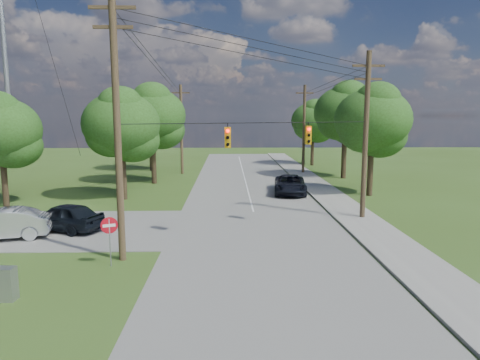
{
  "coord_description": "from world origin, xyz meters",
  "views": [
    {
      "loc": [
        0.29,
        -18.66,
        6.57
      ],
      "look_at": [
        0.93,
        5.0,
        3.0
      ],
      "focal_mm": 32.0,
      "sensor_mm": 36.0,
      "label": 1
    }
  ],
  "objects_px": {
    "car_cross_dark": "(64,217)",
    "pole_north_e": "(304,129)",
    "car_main_north": "(290,185)",
    "control_cabinet": "(6,284)",
    "car_cross_silver": "(1,224)",
    "do_not_enter_sign": "(109,230)",
    "pole_north_w": "(181,129)",
    "pole_sw": "(117,124)",
    "pole_ne": "(366,134)"
  },
  "relations": [
    {
      "from": "pole_sw",
      "to": "do_not_enter_sign",
      "type": "distance_m",
      "value": 4.69
    },
    {
      "from": "car_cross_silver",
      "to": "do_not_enter_sign",
      "type": "bearing_deg",
      "value": 43.64
    },
    {
      "from": "car_cross_dark",
      "to": "control_cabinet",
      "type": "xyz_separation_m",
      "value": [
        1.45,
        -9.38,
        -0.23
      ]
    },
    {
      "from": "car_cross_silver",
      "to": "do_not_enter_sign",
      "type": "xyz_separation_m",
      "value": [
        6.92,
        -4.28,
        0.79
      ]
    },
    {
      "from": "pole_north_e",
      "to": "control_cabinet",
      "type": "bearing_deg",
      "value": -116.11
    },
    {
      "from": "pole_sw",
      "to": "do_not_enter_sign",
      "type": "bearing_deg",
      "value": -109.55
    },
    {
      "from": "pole_north_e",
      "to": "car_cross_silver",
      "type": "height_order",
      "value": "pole_north_e"
    },
    {
      "from": "pole_sw",
      "to": "pole_north_e",
      "type": "distance_m",
      "value": 32.55
    },
    {
      "from": "car_main_north",
      "to": "control_cabinet",
      "type": "bearing_deg",
      "value": -116.25
    },
    {
      "from": "pole_north_w",
      "to": "control_cabinet",
      "type": "height_order",
      "value": "pole_north_w"
    },
    {
      "from": "do_not_enter_sign",
      "to": "car_main_north",
      "type": "bearing_deg",
      "value": 37.76
    },
    {
      "from": "car_cross_silver",
      "to": "pole_north_e",
      "type": "bearing_deg",
      "value": 126.99
    },
    {
      "from": "pole_north_e",
      "to": "control_cabinet",
      "type": "relative_size",
      "value": 8.2
    },
    {
      "from": "car_cross_silver",
      "to": "do_not_enter_sign",
      "type": "height_order",
      "value": "do_not_enter_sign"
    },
    {
      "from": "pole_north_e",
      "to": "car_main_north",
      "type": "bearing_deg",
      "value": -104.54
    },
    {
      "from": "car_cross_silver",
      "to": "control_cabinet",
      "type": "bearing_deg",
      "value": 13.54
    },
    {
      "from": "pole_north_w",
      "to": "car_cross_dark",
      "type": "xyz_separation_m",
      "value": [
        -4.16,
        -24.5,
        -4.29
      ]
    },
    {
      "from": "pole_north_w",
      "to": "do_not_enter_sign",
      "type": "height_order",
      "value": "pole_north_w"
    },
    {
      "from": "car_cross_silver",
      "to": "car_main_north",
      "type": "distance_m",
      "value": 21.7
    },
    {
      "from": "car_main_north",
      "to": "pole_ne",
      "type": "bearing_deg",
      "value": -62.88
    },
    {
      "from": "control_cabinet",
      "to": "do_not_enter_sign",
      "type": "distance_m",
      "value": 4.54
    },
    {
      "from": "pole_sw",
      "to": "do_not_enter_sign",
      "type": "xyz_separation_m",
      "value": [
        -0.3,
        -0.86,
        -4.6
      ]
    },
    {
      "from": "pole_north_e",
      "to": "control_cabinet",
      "type": "xyz_separation_m",
      "value": [
        -16.6,
        -33.88,
        -4.52
      ]
    },
    {
      "from": "pole_ne",
      "to": "car_main_north",
      "type": "bearing_deg",
      "value": 110.93
    },
    {
      "from": "car_main_north",
      "to": "control_cabinet",
      "type": "distance_m",
      "value": 24.61
    },
    {
      "from": "car_cross_silver",
      "to": "pole_north_w",
      "type": "bearing_deg",
      "value": 150.75
    },
    {
      "from": "pole_ne",
      "to": "car_cross_silver",
      "type": "relative_size",
      "value": 2.13
    },
    {
      "from": "pole_sw",
      "to": "car_cross_silver",
      "type": "bearing_deg",
      "value": 154.66
    },
    {
      "from": "pole_north_w",
      "to": "car_main_north",
      "type": "distance_m",
      "value": 17.34
    },
    {
      "from": "pole_sw",
      "to": "car_cross_dark",
      "type": "distance_m",
      "value": 8.7
    },
    {
      "from": "control_cabinet",
      "to": "do_not_enter_sign",
      "type": "height_order",
      "value": "do_not_enter_sign"
    },
    {
      "from": "pole_north_w",
      "to": "car_cross_dark",
      "type": "relative_size",
      "value": 2.11
    },
    {
      "from": "pole_ne",
      "to": "pole_north_e",
      "type": "height_order",
      "value": "pole_ne"
    },
    {
      "from": "pole_sw",
      "to": "pole_north_e",
      "type": "relative_size",
      "value": 1.2
    },
    {
      "from": "car_cross_dark",
      "to": "pole_sw",
      "type": "bearing_deg",
      "value": 64.19
    },
    {
      "from": "pole_ne",
      "to": "car_cross_silver",
      "type": "xyz_separation_m",
      "value": [
        -20.73,
        -4.18,
        -4.62
      ]
    },
    {
      "from": "pole_ne",
      "to": "car_cross_dark",
      "type": "relative_size",
      "value": 2.22
    },
    {
      "from": "pole_north_e",
      "to": "car_cross_silver",
      "type": "distance_m",
      "value": 33.66
    },
    {
      "from": "pole_ne",
      "to": "pole_north_w",
      "type": "xyz_separation_m",
      "value": [
        -13.9,
        22.0,
        -0.34
      ]
    },
    {
      "from": "pole_north_w",
      "to": "control_cabinet",
      "type": "xyz_separation_m",
      "value": [
        -2.7,
        -33.88,
        -4.52
      ]
    },
    {
      "from": "car_cross_dark",
      "to": "pole_north_e",
      "type": "bearing_deg",
      "value": 166.02
    },
    {
      "from": "car_cross_dark",
      "to": "car_main_north",
      "type": "relative_size",
      "value": 0.84
    },
    {
      "from": "pole_sw",
      "to": "car_main_north",
      "type": "height_order",
      "value": "pole_sw"
    },
    {
      "from": "car_cross_dark",
      "to": "car_main_north",
      "type": "distance_m",
      "value": 18.56
    },
    {
      "from": "pole_ne",
      "to": "control_cabinet",
      "type": "height_order",
      "value": "pole_ne"
    },
    {
      "from": "car_cross_dark",
      "to": "car_cross_silver",
      "type": "xyz_separation_m",
      "value": [
        -2.67,
        -1.67,
        0.01
      ]
    },
    {
      "from": "car_main_north",
      "to": "control_cabinet",
      "type": "relative_size",
      "value": 4.6
    },
    {
      "from": "do_not_enter_sign",
      "to": "pole_sw",
      "type": "bearing_deg",
      "value": 49.16
    },
    {
      "from": "car_main_north",
      "to": "control_cabinet",
      "type": "xyz_separation_m",
      "value": [
        -13.2,
        -20.77,
        -0.2
      ]
    },
    {
      "from": "control_cabinet",
      "to": "car_cross_dark",
      "type": "bearing_deg",
      "value": 101.29
    }
  ]
}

